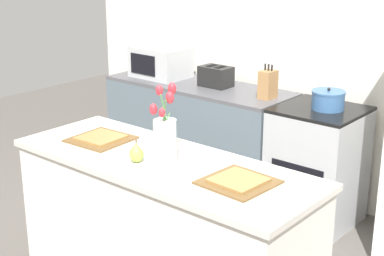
{
  "coord_description": "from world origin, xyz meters",
  "views": [
    {
      "loc": [
        2.04,
        -2.17,
        2.09
      ],
      "look_at": [
        0.0,
        0.25,
        1.06
      ],
      "focal_mm": 55.0,
      "sensor_mm": 36.0,
      "label": 1
    }
  ],
  "objects": [
    {
      "name": "knife_block",
      "position": [
        -0.36,
        1.58,
        1.01
      ],
      "size": [
        0.1,
        0.14,
        0.27
      ],
      "color": "#A37547",
      "rests_on": "back_counter"
    },
    {
      "name": "pear_figurine",
      "position": [
        -0.08,
        -0.11,
        0.99
      ],
      "size": [
        0.08,
        0.08,
        0.13
      ],
      "color": "#9EBC47",
      "rests_on": "kitchen_island"
    },
    {
      "name": "stove_range",
      "position": [
        0.1,
        1.6,
        0.45
      ],
      "size": [
        0.6,
        0.61,
        0.9
      ],
      "color": "#B2B5B7",
      "rests_on": "ground_plane"
    },
    {
      "name": "back_counter",
      "position": [
        -1.06,
        1.6,
        0.45
      ],
      "size": [
        1.68,
        0.6,
        0.9
      ],
      "color": "slate",
      "rests_on": "ground_plane"
    },
    {
      "name": "flower_vase",
      "position": [
        0.04,
        -0.02,
        1.09
      ],
      "size": [
        0.17,
        0.14,
        0.44
      ],
      "color": "silver",
      "rests_on": "kitchen_island"
    },
    {
      "name": "toaster",
      "position": [
        -0.9,
        1.63,
        0.99
      ],
      "size": [
        0.28,
        0.18,
        0.17
      ],
      "color": "black",
      "rests_on": "back_counter"
    },
    {
      "name": "plate_setting_left",
      "position": [
        -0.5,
        0.01,
        0.95
      ],
      "size": [
        0.34,
        0.34,
        0.02
      ],
      "color": "brown",
      "rests_on": "kitchen_island"
    },
    {
      "name": "cooking_pot",
      "position": [
        0.15,
        1.61,
        0.97
      ],
      "size": [
        0.24,
        0.24,
        0.16
      ],
      "color": "#386093",
      "rests_on": "stove_range"
    },
    {
      "name": "back_wall",
      "position": [
        0.0,
        2.0,
        1.35
      ],
      "size": [
        5.2,
        0.08,
        2.7
      ],
      "color": "silver",
      "rests_on": "ground_plane"
    },
    {
      "name": "plate_setting_right",
      "position": [
        0.5,
        0.01,
        0.95
      ],
      "size": [
        0.34,
        0.34,
        0.02
      ],
      "color": "brown",
      "rests_on": "kitchen_island"
    },
    {
      "name": "microwave",
      "position": [
        -1.5,
        1.6,
        1.04
      ],
      "size": [
        0.48,
        0.37,
        0.27
      ],
      "color": "#B7BABC",
      "rests_on": "back_counter"
    },
    {
      "name": "kitchen_island",
      "position": [
        0.0,
        0.0,
        0.47
      ],
      "size": [
        1.8,
        0.66,
        0.94
      ],
      "color": "silver",
      "rests_on": "ground_plane"
    }
  ]
}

